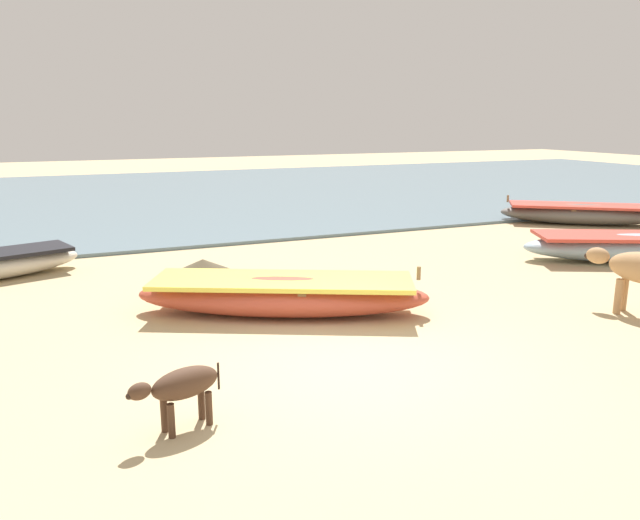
{
  "coord_description": "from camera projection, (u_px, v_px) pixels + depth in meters",
  "views": [
    {
      "loc": [
        -3.09,
        -6.26,
        2.9
      ],
      "look_at": [
        0.79,
        2.81,
        0.6
      ],
      "focal_mm": 34.17,
      "sensor_mm": 36.0,
      "label": 1
    }
  ],
  "objects": [
    {
      "name": "fishing_boat_5",
      "position": [
        583.0,
        213.0,
        17.02
      ],
      "size": [
        4.28,
        3.52,
        0.76
      ],
      "rotation": [
        0.0,
        0.0,
        2.52
      ],
      "color": "#5B5651",
      "rests_on": "ground"
    },
    {
      "name": "sea_water",
      "position": [
        150.0,
        196.0,
        22.96
      ],
      "size": [
        60.0,
        20.0,
        0.08
      ],
      "primitive_type": "cube",
      "color": "slate",
      "rests_on": "ground"
    },
    {
      "name": "ground",
      "position": [
        351.0,
        361.0,
        7.44
      ],
      "size": [
        80.0,
        80.0,
        0.0
      ],
      "primitive_type": "plane",
      "color": "tan"
    },
    {
      "name": "debris_pile_0",
      "position": [
        203.0,
        265.0,
        11.77
      ],
      "size": [
        1.47,
        1.47,
        0.25
      ],
      "primitive_type": "cone",
      "rotation": [
        0.0,
        0.0,
        4.22
      ],
      "color": "brown",
      "rests_on": "ground"
    },
    {
      "name": "fishing_boat_0",
      "position": [
        283.0,
        295.0,
        9.18
      ],
      "size": [
        4.48,
        2.97,
        0.77
      ],
      "rotation": [
        0.0,
        0.0,
        5.83
      ],
      "color": "#B74733",
      "rests_on": "ground"
    },
    {
      "name": "calf_far_dark",
      "position": [
        182.0,
        386.0,
        5.73
      ],
      "size": [
        0.93,
        0.45,
        0.61
      ],
      "rotation": [
        0.0,
        0.0,
        3.43
      ],
      "color": "#4C3323",
      "rests_on": "ground"
    }
  ]
}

